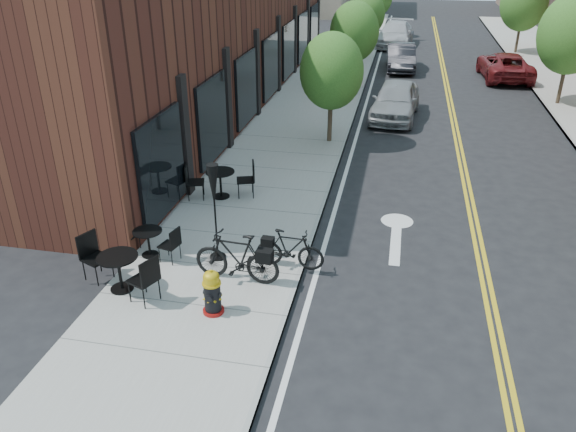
# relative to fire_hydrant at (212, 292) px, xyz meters

# --- Properties ---
(ground) EXTENTS (120.00, 120.00, 0.00)m
(ground) POSITION_rel_fire_hydrant_xyz_m (1.46, 1.66, -0.58)
(ground) COLOR black
(ground) RESTS_ON ground
(sidewalk_near) EXTENTS (4.00, 70.00, 0.12)m
(sidewalk_near) POSITION_rel_fire_hydrant_xyz_m (-0.54, 11.66, -0.52)
(sidewalk_near) COLOR #9E9B93
(sidewalk_near) RESTS_ON ground
(building_near) EXTENTS (5.00, 28.00, 7.00)m
(building_near) POSITION_rel_fire_hydrant_xyz_m (-5.04, 15.66, 2.92)
(building_near) COLOR #431D15
(building_near) RESTS_ON ground
(tree_near_a) EXTENTS (2.20, 2.20, 3.81)m
(tree_near_a) POSITION_rel_fire_hydrant_xyz_m (0.86, 10.66, 2.02)
(tree_near_a) COLOR #382B1E
(tree_near_a) RESTS_ON sidewalk_near
(tree_near_b) EXTENTS (2.30, 2.30, 3.98)m
(tree_near_b) POSITION_rel_fire_hydrant_xyz_m (0.86, 18.66, 2.13)
(tree_near_b) COLOR #382B1E
(tree_near_b) RESTS_ON sidewalk_near
(tree_near_c) EXTENTS (2.10, 2.10, 3.67)m
(tree_near_c) POSITION_rel_fire_hydrant_xyz_m (0.86, 26.66, 1.95)
(tree_near_c) COLOR #382B1E
(tree_near_c) RESTS_ON sidewalk_near
(tree_far_b) EXTENTS (2.80, 2.80, 4.62)m
(tree_far_b) POSITION_rel_fire_hydrant_xyz_m (10.06, 17.66, 2.48)
(tree_far_b) COLOR #382B1E
(tree_far_b) RESTS_ON sidewalk_far
(tree_far_c) EXTENTS (2.80, 2.80, 4.62)m
(tree_far_c) POSITION_rel_fire_hydrant_xyz_m (10.06, 29.66, 2.48)
(tree_far_c) COLOR #382B1E
(tree_far_c) RESTS_ON sidewalk_far
(fire_hydrant) EXTENTS (0.49, 0.49, 0.97)m
(fire_hydrant) POSITION_rel_fire_hydrant_xyz_m (0.00, 0.00, 0.00)
(fire_hydrant) COLOR maroon
(fire_hydrant) RESTS_ON sidewalk_near
(bicycle_left) EXTENTS (1.93, 0.67, 1.14)m
(bicycle_left) POSITION_rel_fire_hydrant_xyz_m (0.15, 1.20, 0.11)
(bicycle_left) COLOR black
(bicycle_left) RESTS_ON sidewalk_near
(bicycle_right) EXTENTS (1.57, 0.51, 0.93)m
(bicycle_right) POSITION_rel_fire_hydrant_xyz_m (1.16, 1.94, 0.00)
(bicycle_right) COLOR black
(bicycle_right) RESTS_ON sidewalk_near
(bistro_set_a) EXTENTS (1.59, 0.80, 0.84)m
(bistro_set_a) POSITION_rel_fire_hydrant_xyz_m (-2.14, 1.80, -0.04)
(bistro_set_a) COLOR black
(bistro_set_a) RESTS_ON sidewalk_near
(bistro_set_b) EXTENTS (1.97, 1.21, 1.05)m
(bistro_set_b) POSITION_rel_fire_hydrant_xyz_m (-2.14, 0.38, 0.07)
(bistro_set_b) COLOR black
(bistro_set_b) RESTS_ON sidewalk_near
(bistro_set_c) EXTENTS (1.94, 1.03, 1.02)m
(bistro_set_c) POSITION_rel_fire_hydrant_xyz_m (-1.50, 5.23, 0.05)
(bistro_set_c) COLOR black
(bistro_set_c) RESTS_ON sidewalk_near
(patio_umbrella) EXTENTS (0.37, 0.37, 2.30)m
(patio_umbrella) POSITION_rel_fire_hydrant_xyz_m (-0.56, 2.02, 1.19)
(patio_umbrella) COLOR black
(patio_umbrella) RESTS_ON sidewalk_near
(parked_car_a) EXTENTS (2.12, 4.49, 1.49)m
(parked_car_a) POSITION_rel_fire_hydrant_xyz_m (3.06, 14.35, 0.16)
(parked_car_a) COLOR gray
(parked_car_a) RESTS_ON ground
(parked_car_b) EXTENTS (1.74, 4.31, 1.39)m
(parked_car_b) POSITION_rel_fire_hydrant_xyz_m (3.06, 23.61, 0.12)
(parked_car_b) COLOR black
(parked_car_b) RESTS_ON ground
(parked_car_c) EXTENTS (2.63, 5.47, 1.53)m
(parked_car_c) POSITION_rel_fire_hydrant_xyz_m (2.50, 31.07, 0.19)
(parked_car_c) COLOR silver
(parked_car_c) RESTS_ON ground
(parked_car_far) EXTENTS (2.54, 5.03, 1.36)m
(parked_car_far) POSITION_rel_fire_hydrant_xyz_m (8.38, 22.47, 0.10)
(parked_car_far) COLOR maroon
(parked_car_far) RESTS_ON ground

